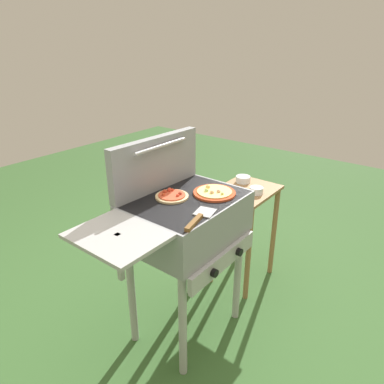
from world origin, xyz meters
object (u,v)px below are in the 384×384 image
object	(u,v)px
pizza_pepperoni	(172,196)
topping_bowl_far	(256,191)
grill	(185,223)
prep_table	(245,216)
pizza_cheese	(214,192)
topping_bowl_near	(243,179)
spatula	(199,218)

from	to	relation	value
pizza_pepperoni	topping_bowl_far	distance (m)	0.71
grill	prep_table	xyz separation A→B (m)	(0.67, 0.00, -0.23)
grill	pizza_pepperoni	xyz separation A→B (m)	(-0.02, 0.07, 0.15)
grill	topping_bowl_far	bearing A→B (deg)	-7.43
pizza_pepperoni	pizza_cheese	size ratio (longest dim) A/B	0.77
grill	topping_bowl_far	distance (m)	0.65
grill	pizza_cheese	bearing A→B (deg)	-27.17
topping_bowl_near	topping_bowl_far	world-z (taller)	same
grill	prep_table	size ratio (longest dim) A/B	1.31
grill	pizza_pepperoni	world-z (taller)	pizza_pepperoni
pizza_pepperoni	topping_bowl_far	size ratio (longest dim) A/B	1.95
topping_bowl_far	topping_bowl_near	bearing A→B (deg)	54.91
prep_table	spatula	bearing A→B (deg)	-166.29
prep_table	topping_bowl_near	distance (m)	0.26
grill	pizza_pepperoni	bearing A→B (deg)	107.01
pizza_cheese	prep_table	xyz separation A→B (m)	(0.52, 0.08, -0.38)
pizza_pepperoni	spatula	world-z (taller)	pizza_pepperoni
grill	spatula	bearing A→B (deg)	-125.24
pizza_cheese	spatula	size ratio (longest dim) A/B	0.88
spatula	topping_bowl_far	distance (m)	0.81
topping_bowl_near	pizza_pepperoni	bearing A→B (deg)	-178.91
grill	spatula	distance (m)	0.28
pizza_cheese	spatula	bearing A→B (deg)	-158.74
prep_table	topping_bowl_far	distance (m)	0.25
spatula	topping_bowl_far	world-z (taller)	spatula
pizza_cheese	spatula	xyz separation A→B (m)	(-0.29, -0.11, -0.00)
grill	spatula	size ratio (longest dim) A/B	3.61
grill	spatula	world-z (taller)	spatula
spatula	prep_table	size ratio (longest dim) A/B	0.36
grill	pizza_pepperoni	distance (m)	0.17
pizza_cheese	prep_table	distance (m)	0.65
pizza_cheese	spatula	world-z (taller)	pizza_cheese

